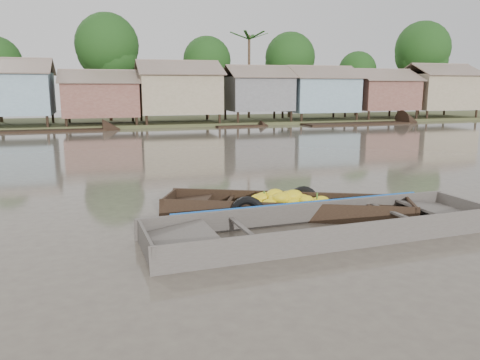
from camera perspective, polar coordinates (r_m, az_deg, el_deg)
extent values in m
plane|color=#52483F|center=(11.42, 4.63, -4.97)|extent=(120.00, 120.00, 0.00)
cube|color=#384723|center=(43.51, -11.44, 6.86)|extent=(120.00, 12.00, 0.50)
cube|color=#7D9CAC|center=(40.23, -26.36, 9.44)|extent=(6.20, 5.20, 3.20)
cube|color=brown|center=(38.87, -26.96, 12.39)|extent=(6.60, 3.02, 1.28)
cube|color=brown|center=(41.64, -26.29, 12.30)|extent=(6.60, 3.02, 1.28)
cube|color=brown|center=(39.72, -16.61, 9.39)|extent=(5.80, 4.60, 2.70)
cube|color=brown|center=(38.47, -16.75, 12.02)|extent=(6.20, 2.67, 1.14)
cube|color=brown|center=(40.95, -16.77, 11.95)|extent=(6.20, 2.67, 1.14)
cube|color=gray|center=(40.24, -7.50, 10.42)|extent=(6.50, 5.30, 3.30)
cube|color=brown|center=(38.86, -7.23, 13.50)|extent=(6.90, 3.08, 1.31)
cube|color=brown|center=(41.68, -7.91, 13.32)|extent=(6.90, 3.08, 1.31)
cube|color=slate|center=(41.95, 2.13, 10.47)|extent=(5.40, 4.70, 2.90)
cube|color=brown|center=(40.77, 2.74, 13.11)|extent=(5.80, 2.73, 1.17)
cube|color=brown|center=(43.17, 1.60, 13.02)|extent=(5.80, 2.73, 1.17)
cube|color=#7D9CAC|center=(44.25, 9.63, 10.23)|extent=(6.00, 5.00, 3.10)
cube|color=brown|center=(43.06, 10.53, 12.84)|extent=(6.40, 2.90, 1.24)
cube|color=brown|center=(45.48, 8.94, 12.80)|extent=(6.40, 2.90, 1.24)
cube|color=brown|center=(47.48, 16.79, 9.92)|extent=(5.70, 4.90, 2.80)
cube|color=brown|center=(46.38, 17.83, 12.13)|extent=(6.10, 2.85, 1.21)
cube|color=brown|center=(48.60, 16.04, 12.17)|extent=(6.10, 2.85, 1.21)
cube|color=gray|center=(51.33, 22.97, 9.86)|extent=(6.30, 5.10, 3.40)
cube|color=brown|center=(50.29, 24.17, 12.21)|extent=(6.70, 2.96, 1.26)
cube|color=brown|center=(52.42, 22.18, 12.29)|extent=(6.70, 2.96, 1.26)
cylinder|color=#473323|center=(43.22, -15.64, 10.82)|extent=(0.28, 0.28, 6.30)
sphere|color=black|center=(43.36, -15.90, 15.58)|extent=(5.40, 5.40, 5.40)
cylinder|color=#473323|center=(45.33, -4.00, 10.54)|extent=(0.28, 0.28, 5.25)
sphere|color=black|center=(45.39, -4.05, 14.33)|extent=(4.50, 4.50, 4.50)
cylinder|color=#473323|center=(46.81, 6.04, 10.74)|extent=(0.28, 0.28, 5.60)
sphere|color=black|center=(46.90, 6.12, 14.66)|extent=(4.80, 4.80, 4.80)
cylinder|color=#473323|center=(51.30, 13.99, 9.93)|extent=(0.28, 0.28, 4.55)
sphere|color=black|center=(51.32, 14.13, 12.83)|extent=(3.90, 3.90, 3.90)
cylinder|color=#473323|center=(54.38, 21.07, 10.69)|extent=(0.28, 0.28, 6.65)
sphere|color=black|center=(54.52, 21.36, 14.68)|extent=(5.70, 5.70, 5.70)
cylinder|color=#473323|center=(45.91, 1.11, 12.29)|extent=(0.24, 0.24, 8.00)
cube|color=black|center=(12.04, 5.59, -4.53)|extent=(6.05, 3.59, 0.08)
cube|color=black|center=(12.62, 5.73, -2.63)|extent=(5.75, 2.73, 0.58)
cube|color=black|center=(11.33, 5.48, -4.24)|extent=(5.75, 2.73, 0.58)
cube|color=black|center=(12.26, 20.06, -3.69)|extent=(0.61, 1.26, 0.55)
cube|color=black|center=(12.14, 17.63, -3.34)|extent=(1.45, 1.50, 0.21)
cube|color=black|center=(12.45, -8.60, -2.89)|extent=(0.61, 1.26, 0.55)
cube|color=black|center=(12.30, -6.23, -2.68)|extent=(1.45, 1.50, 0.21)
cube|color=black|center=(12.08, -1.33, -2.64)|extent=(0.63, 1.23, 0.05)
cube|color=black|center=(11.99, 12.63, -3.03)|extent=(0.63, 1.23, 0.05)
ellipsoid|color=yellow|center=(11.80, 1.59, -3.05)|extent=(0.60, 0.52, 0.31)
ellipsoid|color=yellow|center=(11.74, 5.10, -2.21)|extent=(0.57, 0.50, 0.29)
ellipsoid|color=yellow|center=(12.01, 2.94, -2.19)|extent=(0.60, 0.52, 0.31)
ellipsoid|color=yellow|center=(11.73, 6.55, -2.80)|extent=(0.52, 0.45, 0.27)
ellipsoid|color=yellow|center=(11.79, 9.64, -2.99)|extent=(0.55, 0.48, 0.28)
ellipsoid|color=yellow|center=(11.77, 2.09, -3.04)|extent=(0.53, 0.46, 0.27)
ellipsoid|color=yellow|center=(12.35, 7.21, -2.51)|extent=(0.50, 0.43, 0.26)
ellipsoid|color=yellow|center=(11.85, 6.49, -1.93)|extent=(0.61, 0.53, 0.31)
ellipsoid|color=yellow|center=(12.17, 9.83, -2.63)|extent=(0.59, 0.51, 0.30)
ellipsoid|color=yellow|center=(12.16, 0.83, -2.68)|extent=(0.55, 0.48, 0.28)
ellipsoid|color=yellow|center=(12.05, 5.38, -2.19)|extent=(0.57, 0.50, 0.29)
ellipsoid|color=yellow|center=(12.21, 4.89, -2.35)|extent=(0.49, 0.42, 0.25)
ellipsoid|color=yellow|center=(11.85, 7.55, -2.40)|extent=(0.55, 0.48, 0.28)
ellipsoid|color=yellow|center=(11.97, 1.16, -2.80)|extent=(0.60, 0.52, 0.31)
ellipsoid|color=yellow|center=(11.96, 4.26, -1.77)|extent=(0.57, 0.49, 0.29)
ellipsoid|color=yellow|center=(11.61, 10.76, -3.80)|extent=(0.50, 0.43, 0.26)
ellipsoid|color=yellow|center=(12.14, 4.81, -2.23)|extent=(0.53, 0.46, 0.27)
ellipsoid|color=yellow|center=(11.60, 6.07, -3.54)|extent=(0.48, 0.42, 0.25)
ellipsoid|color=yellow|center=(12.25, 4.22, -2.08)|extent=(0.47, 0.41, 0.24)
ellipsoid|color=yellow|center=(11.99, 5.82, -1.87)|extent=(0.46, 0.40, 0.24)
ellipsoid|color=yellow|center=(11.80, 6.00, -2.45)|extent=(0.54, 0.47, 0.28)
ellipsoid|color=yellow|center=(11.70, 0.78, -3.73)|extent=(0.48, 0.42, 0.24)
ellipsoid|color=yellow|center=(11.73, 8.08, -2.45)|extent=(0.47, 0.41, 0.24)
ellipsoid|color=yellow|center=(11.66, 3.65, -2.85)|extent=(0.46, 0.40, 0.24)
ellipsoid|color=yellow|center=(12.25, 8.98, -2.76)|extent=(0.52, 0.45, 0.27)
ellipsoid|color=yellow|center=(11.70, 1.95, -3.49)|extent=(0.58, 0.51, 0.30)
ellipsoid|color=yellow|center=(11.70, 1.69, -3.39)|extent=(0.59, 0.51, 0.30)
ellipsoid|color=yellow|center=(11.99, 0.70, -3.24)|extent=(0.46, 0.40, 0.24)
ellipsoid|color=yellow|center=(12.07, 4.45, -2.24)|extent=(0.53, 0.46, 0.27)
ellipsoid|color=yellow|center=(11.84, 4.46, -2.37)|extent=(0.56, 0.49, 0.29)
ellipsoid|color=yellow|center=(12.31, 7.00, -2.49)|extent=(0.52, 0.45, 0.27)
ellipsoid|color=yellow|center=(12.03, 2.27, -2.29)|extent=(0.51, 0.45, 0.26)
cylinder|color=#3F6626|center=(11.93, 2.98, -1.82)|extent=(0.04, 0.04, 0.20)
cylinder|color=#3F6626|center=(11.89, 6.71, -1.92)|extent=(0.04, 0.04, 0.20)
cylinder|color=#3F6626|center=(11.90, 9.37, -1.99)|extent=(0.04, 0.04, 0.20)
torus|color=black|center=(12.69, 7.74, -2.49)|extent=(0.81, 0.51, 0.80)
torus|color=black|center=(11.31, 0.96, -4.10)|extent=(0.87, 0.54, 0.87)
cube|color=#48413D|center=(10.50, 10.19, -7.05)|extent=(7.83, 2.08, 0.08)
cube|color=#48413D|center=(11.21, 7.83, -4.32)|extent=(7.91, 0.59, 0.63)
cube|color=#48413D|center=(9.65, 13.07, -7.10)|extent=(7.91, 0.59, 0.63)
cube|color=#48413D|center=(12.75, 25.55, -3.43)|extent=(0.16, 1.93, 0.60)
cube|color=#48413D|center=(12.27, 23.36, -3.42)|extent=(1.43, 1.74, 0.25)
cube|color=#48413D|center=(9.18, -11.43, -7.97)|extent=(0.16, 1.93, 0.60)
cube|color=#48413D|center=(9.27, -7.29, -7.16)|extent=(1.43, 1.74, 0.25)
cube|color=#48413D|center=(9.61, 0.60, -6.07)|extent=(0.20, 1.86, 0.05)
cube|color=#48413D|center=(11.40, 18.39, -3.88)|extent=(0.20, 1.86, 0.05)
cube|color=#665E54|center=(10.48, 10.20, -6.79)|extent=(5.97, 1.83, 0.02)
cube|color=#1151AD|center=(11.20, 7.72, -3.04)|extent=(6.40, 0.43, 0.16)
torus|color=olive|center=(11.51, 20.94, -5.59)|extent=(0.44, 0.44, 0.06)
torus|color=olive|center=(11.50, 20.96, -5.39)|extent=(0.36, 0.36, 0.06)
cube|color=black|center=(36.79, -21.69, 5.44)|extent=(7.39, 1.70, 0.35)
cube|color=black|center=(42.18, 14.14, 6.54)|extent=(9.98, 2.51, 0.35)
cube|color=black|center=(38.12, 0.02, 6.41)|extent=(3.96, 1.06, 0.35)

